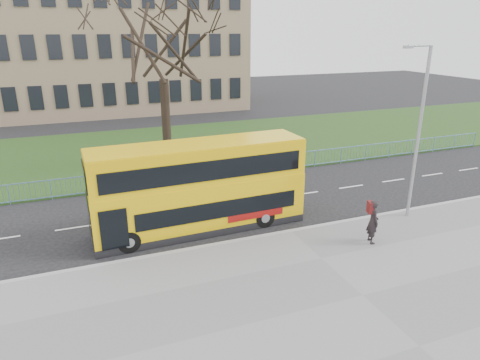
% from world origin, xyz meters
% --- Properties ---
extents(ground, '(120.00, 120.00, 0.00)m').
position_xyz_m(ground, '(0.00, 0.00, 0.00)').
color(ground, black).
rests_on(ground, ground).
extents(pavement, '(80.00, 10.50, 0.12)m').
position_xyz_m(pavement, '(0.00, -6.75, 0.06)').
color(pavement, slate).
rests_on(pavement, ground).
extents(kerb, '(80.00, 0.20, 0.14)m').
position_xyz_m(kerb, '(0.00, -1.55, 0.07)').
color(kerb, gray).
rests_on(kerb, ground).
extents(grass_verge, '(80.00, 15.40, 0.08)m').
position_xyz_m(grass_verge, '(0.00, 14.30, 0.04)').
color(grass_verge, '#203D16').
rests_on(grass_verge, ground).
extents(guard_railing, '(40.00, 0.12, 1.10)m').
position_xyz_m(guard_railing, '(0.00, 6.60, 0.55)').
color(guard_railing, '#6594B5').
rests_on(guard_railing, ground).
extents(bare_tree, '(9.30, 9.30, 13.29)m').
position_xyz_m(bare_tree, '(-3.00, 10.00, 6.72)').
color(bare_tree, black).
rests_on(bare_tree, grass_verge).
extents(civic_building, '(30.00, 15.00, 14.00)m').
position_xyz_m(civic_building, '(-5.00, 35.00, 7.00)').
color(civic_building, '#897457').
rests_on(civic_building, ground).
extents(yellow_bus, '(9.43, 2.51, 3.93)m').
position_xyz_m(yellow_bus, '(-3.58, 0.39, 2.11)').
color(yellow_bus, '#EABA09').
rests_on(yellow_bus, ground).
extents(pedestrian, '(0.61, 0.78, 1.88)m').
position_xyz_m(pedestrian, '(2.65, -3.69, 1.06)').
color(pedestrian, black).
rests_on(pedestrian, pavement).
extents(street_lamp, '(1.66, 0.36, 7.85)m').
position_xyz_m(street_lamp, '(5.90, -2.07, 4.43)').
color(street_lamp, '#97999F').
rests_on(street_lamp, pavement).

